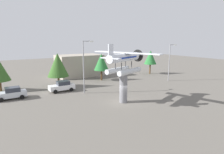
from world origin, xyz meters
The scene contains 11 objects.
ground_plane centered at (0.00, 0.00, 0.00)m, with size 140.00×140.00×0.00m, color #605B54.
display_pedestal centered at (0.00, 0.00, 2.08)m, with size 1.10×1.10×4.16m, color slate.
floatplane_monument centered at (0.12, 0.05, 5.83)m, with size 7.19×10.14×4.00m.
car_near_silver centered at (-13.18, 9.92, 0.88)m, with size 4.20×2.02×1.76m.
car_mid_white centered at (-5.46, 10.28, 0.88)m, with size 4.20×2.02×1.76m.
streetlight_primary centered at (-2.58, 7.20, 4.90)m, with size 1.84×0.28×8.50m.
streetlight_secondary centered at (16.57, 6.74, 4.46)m, with size 1.84×0.28×7.65m.
storefront_building centered at (2.54, 22.00, 2.51)m, with size 10.31×6.35×5.03m, color #9E9384.
tree_east centered at (-5.13, 13.29, 4.15)m, with size 3.79×3.79×6.27m.
tree_center_back centered at (4.57, 14.70, 3.92)m, with size 3.15×3.15×5.70m.
tree_far_east centered at (18.78, 15.08, 4.19)m, with size 3.08×3.08×5.93m.
Camera 1 is at (-15.13, -21.50, 8.78)m, focal length 31.30 mm.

